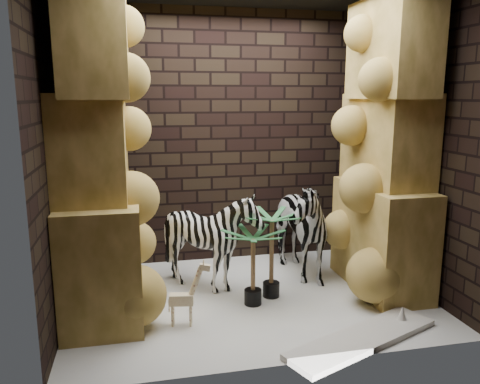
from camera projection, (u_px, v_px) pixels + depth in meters
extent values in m
plane|color=silver|center=(250.00, 298.00, 4.80)|extent=(3.50, 3.50, 0.00)
plane|color=black|center=(226.00, 139.00, 5.70)|extent=(3.50, 0.00, 3.50)
plane|color=black|center=(293.00, 170.00, 3.31)|extent=(3.50, 0.00, 3.50)
plane|color=black|center=(56.00, 155.00, 4.14)|extent=(0.00, 3.00, 3.00)
plane|color=black|center=(416.00, 146.00, 4.87)|extent=(0.00, 3.00, 3.00)
imported|color=white|center=(293.00, 217.00, 5.32)|extent=(0.74, 1.19, 1.34)
imported|color=white|center=(211.00, 245.00, 4.92)|extent=(0.93, 1.13, 0.97)
cube|color=silver|center=(362.00, 339.00, 3.94)|extent=(1.51, 0.91, 0.05)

